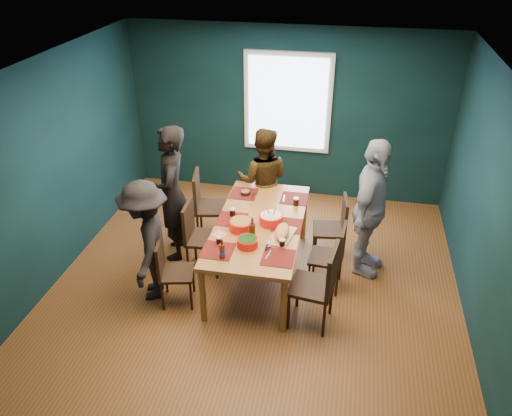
{
  "coord_description": "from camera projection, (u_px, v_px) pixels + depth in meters",
  "views": [
    {
      "loc": [
        0.98,
        -4.9,
        4.02
      ],
      "look_at": [
        -0.03,
        0.15,
        1.0
      ],
      "focal_mm": 35.0,
      "sensor_mm": 36.0,
      "label": 1
    }
  ],
  "objects": [
    {
      "name": "room",
      "position": [
        260.0,
        177.0,
        5.87
      ],
      "size": [
        5.01,
        5.01,
        2.71
      ],
      "color": "brown",
      "rests_on": "ground"
    },
    {
      "name": "dining_table",
      "position": [
        259.0,
        228.0,
        6.12
      ],
      "size": [
        1.07,
        2.09,
        0.79
      ],
      "rotation": [
        0.0,
        0.0,
        0.01
      ],
      "color": "#9D612F",
      "rests_on": "floor"
    },
    {
      "name": "chair_left_far",
      "position": [
        205.0,
        201.0,
        6.94
      ],
      "size": [
        0.54,
        0.54,
        1.02
      ],
      "rotation": [
        0.0,
        0.0,
        0.19
      ],
      "color": "black",
      "rests_on": "floor"
    },
    {
      "name": "chair_left_mid",
      "position": [
        197.0,
        232.0,
        6.33
      ],
      "size": [
        0.46,
        0.46,
        0.96
      ],
      "rotation": [
        0.0,
        0.0,
        0.05
      ],
      "color": "black",
      "rests_on": "floor"
    },
    {
      "name": "chair_left_near",
      "position": [
        169.0,
        267.0,
        5.79
      ],
      "size": [
        0.46,
        0.46,
        0.86
      ],
      "rotation": [
        0.0,
        0.0,
        0.22
      ],
      "color": "black",
      "rests_on": "floor"
    },
    {
      "name": "chair_right_far",
      "position": [
        336.0,
        224.0,
        6.55
      ],
      "size": [
        0.46,
        0.46,
        0.91
      ],
      "rotation": [
        0.0,
        0.0,
        0.14
      ],
      "color": "black",
      "rests_on": "floor"
    },
    {
      "name": "chair_right_mid",
      "position": [
        334.0,
        253.0,
        6.01
      ],
      "size": [
        0.43,
        0.43,
        0.88
      ],
      "rotation": [
        0.0,
        0.0,
        -0.08
      ],
      "color": "black",
      "rests_on": "floor"
    },
    {
      "name": "chair_right_near",
      "position": [
        321.0,
        281.0,
        5.41
      ],
      "size": [
        0.52,
        0.52,
        1.03
      ],
      "rotation": [
        0.0,
        0.0,
        -0.13
      ],
      "color": "black",
      "rests_on": "floor"
    },
    {
      "name": "person_far_left",
      "position": [
        172.0,
        194.0,
        6.44
      ],
      "size": [
        0.6,
        0.76,
        1.84
      ],
      "primitive_type": "imported",
      "rotation": [
        0.0,
        0.0,
        4.97
      ],
      "color": "black",
      "rests_on": "floor"
    },
    {
      "name": "person_back",
      "position": [
        263.0,
        180.0,
        7.07
      ],
      "size": [
        0.8,
        0.64,
        1.57
      ],
      "primitive_type": "imported",
      "rotation": [
        0.0,
        0.0,
        3.2
      ],
      "color": "black",
      "rests_on": "floor"
    },
    {
      "name": "person_right",
      "position": [
        370.0,
        209.0,
        6.12
      ],
      "size": [
        0.71,
        1.15,
        1.83
      ],
      "primitive_type": "imported",
      "rotation": [
        0.0,
        0.0,
        1.31
      ],
      "color": "white",
      "rests_on": "floor"
    },
    {
      "name": "person_near_left",
      "position": [
        147.0,
        242.0,
        5.77
      ],
      "size": [
        0.8,
        1.1,
        1.53
      ],
      "primitive_type": "imported",
      "rotation": [
        0.0,
        0.0,
        4.97
      ],
      "color": "black",
      "rests_on": "floor"
    },
    {
      "name": "bowl_salad",
      "position": [
        241.0,
        225.0,
        5.92
      ],
      "size": [
        0.29,
        0.29,
        0.12
      ],
      "color": "red",
      "rests_on": "dining_table"
    },
    {
      "name": "bowl_dumpling",
      "position": [
        271.0,
        219.0,
        6.04
      ],
      "size": [
        0.29,
        0.29,
        0.27
      ],
      "color": "red",
      "rests_on": "dining_table"
    },
    {
      "name": "bowl_herbs",
      "position": [
        248.0,
        242.0,
        5.62
      ],
      "size": [
        0.24,
        0.24,
        0.11
      ],
      "color": "red",
      "rests_on": "dining_table"
    },
    {
      "name": "cutting_board",
      "position": [
        282.0,
        233.0,
        5.79
      ],
      "size": [
        0.31,
        0.58,
        0.12
      ],
      "rotation": [
        0.0,
        0.0,
        -0.19
      ],
      "color": "tan",
      "rests_on": "dining_table"
    },
    {
      "name": "small_bowl",
      "position": [
        245.0,
        193.0,
        6.68
      ],
      "size": [
        0.13,
        0.13,
        0.05
      ],
      "color": "black",
      "rests_on": "dining_table"
    },
    {
      "name": "beer_bottle_a",
      "position": [
        222.0,
        251.0,
        5.41
      ],
      "size": [
        0.07,
        0.07,
        0.24
      ],
      "color": "#4C1F0D",
      "rests_on": "dining_table"
    },
    {
      "name": "beer_bottle_b",
      "position": [
        252.0,
        231.0,
        5.72
      ],
      "size": [
        0.07,
        0.07,
        0.28
      ],
      "color": "#4C1F0D",
      "rests_on": "dining_table"
    },
    {
      "name": "cola_glass_a",
      "position": [
        219.0,
        240.0,
        5.67
      ],
      "size": [
        0.06,
        0.06,
        0.09
      ],
      "color": "black",
      "rests_on": "dining_table"
    },
    {
      "name": "cola_glass_b",
      "position": [
        282.0,
        243.0,
        5.61
      ],
      "size": [
        0.07,
        0.07,
        0.1
      ],
      "color": "black",
      "rests_on": "dining_table"
    },
    {
      "name": "cola_glass_c",
      "position": [
        296.0,
        201.0,
        6.43
      ],
      "size": [
        0.08,
        0.08,
        0.1
      ],
      "color": "black",
      "rests_on": "dining_table"
    },
    {
      "name": "cola_glass_d",
      "position": [
        233.0,
        212.0,
        6.19
      ],
      "size": [
        0.07,
        0.07,
        0.1
      ],
      "color": "black",
      "rests_on": "dining_table"
    },
    {
      "name": "napkin_a",
      "position": [
        293.0,
        224.0,
        6.05
      ],
      "size": [
        0.15,
        0.15,
        0.0
      ],
      "primitive_type": "cube",
      "rotation": [
        0.0,
        0.0,
        0.05
      ],
      "color": "#DE6E5D",
      "rests_on": "dining_table"
    },
    {
      "name": "napkin_b",
      "position": [
        219.0,
        234.0,
        5.85
      ],
      "size": [
        0.19,
        0.19,
        0.0
      ],
      "primitive_type": "cube",
      "rotation": [
        0.0,
        0.0,
        -0.44
      ],
      "color": "#DE6E5D",
      "rests_on": "dining_table"
    },
    {
      "name": "napkin_c",
      "position": [
        278.0,
        256.0,
        5.49
      ],
      "size": [
        0.17,
        0.17,
        0.0
      ],
      "primitive_type": "cube",
      "rotation": [
        0.0,
        0.0,
        -0.08
      ],
      "color": "#DE6E5D",
      "rests_on": "dining_table"
    }
  ]
}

